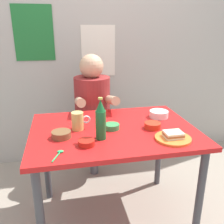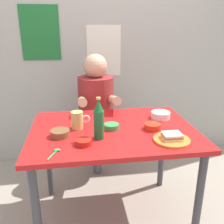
% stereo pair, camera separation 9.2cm
% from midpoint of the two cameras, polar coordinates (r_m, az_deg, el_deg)
% --- Properties ---
extents(ground_plane, '(6.00, 6.00, 0.00)m').
position_cam_midpoint_polar(ground_plane, '(2.07, 1.60, -23.00)').
color(ground_plane, gray).
extents(wall_back, '(4.40, 0.09, 2.60)m').
position_cam_midpoint_polar(wall_back, '(2.57, -2.33, 17.18)').
color(wall_back, '#ADA89E').
rests_on(wall_back, ground).
extents(dining_table, '(1.10, 0.80, 0.74)m').
position_cam_midpoint_polar(dining_table, '(1.71, 1.80, -6.71)').
color(dining_table, red).
rests_on(dining_table, ground).
extents(stool, '(0.34, 0.34, 0.45)m').
position_cam_midpoint_polar(stool, '(2.39, -2.41, -6.67)').
color(stool, '#4C4C51').
rests_on(stool, ground).
extents(person_seated, '(0.33, 0.56, 0.72)m').
position_cam_midpoint_polar(person_seated, '(2.23, -2.53, 2.88)').
color(person_seated, maroon).
rests_on(person_seated, stool).
extents(plate_orange, '(0.22, 0.22, 0.01)m').
position_cam_midpoint_polar(plate_orange, '(1.54, 15.29, -6.24)').
color(plate_orange, orange).
rests_on(plate_orange, dining_table).
extents(sandwich, '(0.11, 0.09, 0.04)m').
position_cam_midpoint_polar(sandwich, '(1.53, 15.37, -5.40)').
color(sandwich, beige).
rests_on(sandwich, plate_orange).
extents(beer_mug, '(0.13, 0.08, 0.12)m').
position_cam_midpoint_polar(beer_mug, '(1.65, -6.37, -1.91)').
color(beer_mug, '#D1BC66').
rests_on(beer_mug, dining_table).
extents(beer_bottle, '(0.06, 0.06, 0.26)m').
position_cam_midpoint_polar(beer_bottle, '(1.48, -1.31, -1.95)').
color(beer_bottle, '#19602D').
rests_on(beer_bottle, dining_table).
extents(sauce_bowl_chili, '(0.11, 0.11, 0.04)m').
position_cam_midpoint_polar(sauce_bowl_chili, '(1.68, 10.89, -3.24)').
color(sauce_bowl_chili, red).
rests_on(sauce_bowl_chili, dining_table).
extents(rice_bowl_white, '(0.14, 0.14, 0.05)m').
position_cam_midpoint_polar(rice_bowl_white, '(1.88, 12.56, -0.63)').
color(rice_bowl_white, silver).
rests_on(rice_bowl_white, dining_table).
extents(sambal_bowl_red, '(0.10, 0.10, 0.03)m').
position_cam_midpoint_polar(sambal_bowl_red, '(1.44, -4.78, -6.91)').
color(sambal_bowl_red, '#B21E14').
rests_on(sambal_bowl_red, dining_table).
extents(condiment_bowl_brown, '(0.12, 0.12, 0.04)m').
position_cam_midpoint_polar(condiment_bowl_brown, '(1.56, -10.27, -4.82)').
color(condiment_bowl_brown, brown).
rests_on(condiment_bowl_brown, dining_table).
extents(dip_bowl_green, '(0.10, 0.10, 0.03)m').
position_cam_midpoint_polar(dip_bowl_green, '(1.65, 1.47, -3.34)').
color(dip_bowl_green, '#388C4C').
rests_on(dip_bowl_green, dining_table).
extents(spoon, '(0.06, 0.11, 0.01)m').
position_cam_midpoint_polar(spoon, '(1.38, -11.14, -9.09)').
color(spoon, '#26A559').
rests_on(spoon, dining_table).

